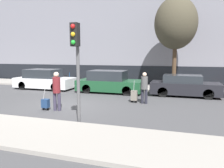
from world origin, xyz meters
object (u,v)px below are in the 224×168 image
(pedestrian_left, at_px, (57,89))
(pedestrian_right, at_px, (144,86))
(parked_car_0, at_px, (45,80))
(traffic_light, at_px, (76,53))
(trolley_right, at_px, (134,95))
(parked_car_2, at_px, (184,86))
(bare_tree_near_crossing, at_px, (176,24))
(trolley_left, at_px, (45,103))
(parked_bicycle, at_px, (72,80))
(parked_car_1, at_px, (110,82))

(pedestrian_left, height_order, pedestrian_right, pedestrian_left)
(parked_car_0, xyz_separation_m, traffic_light, (6.15, -6.91, 1.89))
(trolley_right, xyz_separation_m, traffic_light, (-1.22, -4.19, 2.19))
(parked_car_2, bearing_deg, pedestrian_right, -124.56)
(pedestrian_left, bearing_deg, traffic_light, -51.11)
(traffic_light, bearing_deg, trolley_right, 73.76)
(trolley_right, height_order, bare_tree_near_crossing, bare_tree_near_crossing)
(trolley_left, distance_m, traffic_light, 3.51)
(traffic_light, bearing_deg, parked_bicycle, 119.12)
(parked_car_0, bearing_deg, trolley_left, -55.17)
(parked_car_0, bearing_deg, pedestrian_right, -19.43)
(pedestrian_right, distance_m, bare_tree_near_crossing, 6.24)
(parked_car_2, height_order, pedestrian_left, pedestrian_left)
(parked_car_1, height_order, pedestrian_left, pedestrian_left)
(parked_car_0, distance_m, parked_car_1, 5.11)
(parked_car_1, xyz_separation_m, trolley_right, (2.26, -2.70, -0.30))
(pedestrian_right, height_order, trolley_right, pedestrian_right)
(trolley_left, relative_size, pedestrian_right, 0.65)
(parked_car_0, height_order, trolley_left, parked_car_0)
(pedestrian_right, relative_size, bare_tree_near_crossing, 0.26)
(bare_tree_near_crossing, bearing_deg, pedestrian_right, -105.08)
(pedestrian_left, bearing_deg, pedestrian_right, 25.65)
(trolley_left, bearing_deg, parked_car_2, 42.87)
(parked_bicycle, bearing_deg, bare_tree_near_crossing, -1.53)
(pedestrian_left, distance_m, parked_bicycle, 8.39)
(trolley_right, relative_size, parked_bicycle, 0.67)
(trolley_left, xyz_separation_m, trolley_right, (3.53, 2.81, 0.06))
(parked_car_2, height_order, trolley_right, parked_car_2)
(trolley_left, xyz_separation_m, pedestrian_right, (4.07, 2.73, 0.60))
(pedestrian_right, bearing_deg, trolley_left, -137.79)
(pedestrian_left, bearing_deg, parked_car_0, 117.97)
(parked_car_2, distance_m, pedestrian_right, 3.53)
(trolley_right, bearing_deg, parked_car_1, 129.93)
(trolley_right, bearing_deg, pedestrian_right, -8.28)
(parked_car_0, xyz_separation_m, pedestrian_left, (4.38, -5.42, 0.32))
(parked_car_1, relative_size, trolley_left, 4.14)
(parked_car_2, distance_m, pedestrian_left, 7.83)
(pedestrian_left, height_order, trolley_left, pedestrian_left)
(trolley_left, height_order, traffic_light, traffic_light)
(traffic_light, bearing_deg, pedestrian_right, 66.78)
(parked_car_2, bearing_deg, trolley_right, -132.02)
(parked_car_1, height_order, pedestrian_right, pedestrian_right)
(trolley_right, relative_size, traffic_light, 0.33)
(parked_car_2, xyz_separation_m, trolley_right, (-2.54, -2.82, -0.24))
(parked_car_0, xyz_separation_m, parked_car_1, (5.11, -0.01, 0.00))
(pedestrian_right, bearing_deg, parked_bicycle, 152.01)
(parked_car_1, distance_m, trolley_left, 5.67)
(pedestrian_left, distance_m, trolley_right, 4.08)
(trolley_left, bearing_deg, trolley_right, 38.57)
(parked_car_1, relative_size, bare_tree_near_crossing, 0.69)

